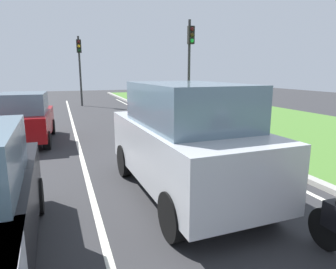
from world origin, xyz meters
The scene contains 9 objects.
ground_plane centered at (0.00, 14.00, 0.00)m, with size 60.00×60.00×0.00m, color #2D2D30.
lane_line_center centered at (-0.70, 14.00, 0.00)m, with size 0.12×32.00×0.01m, color silver.
lane_line_right_edge centered at (3.60, 14.00, 0.00)m, with size 0.12×32.00×0.01m, color silver.
grass_verge_right centered at (8.50, 14.00, 0.03)m, with size 9.00×48.00×0.06m, color #47752D.
curb_right centered at (4.10, 14.00, 0.06)m, with size 0.24×48.00×0.12m, color #9E9B93.
car_suv_ahead centered at (1.12, 8.17, 1.17)m, with size 2.09×4.56×2.28m.
car_hatchback_far centered at (-2.39, 14.27, 0.88)m, with size 1.85×3.76×1.78m.
traffic_light_near_right centered at (5.42, 17.71, 3.41)m, with size 0.32×0.50×5.13m.
traffic_light_far_median centered at (0.29, 25.52, 3.33)m, with size 0.32×0.50×4.93m.
Camera 1 is at (-1.16, 2.82, 2.50)m, focal length 31.89 mm.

